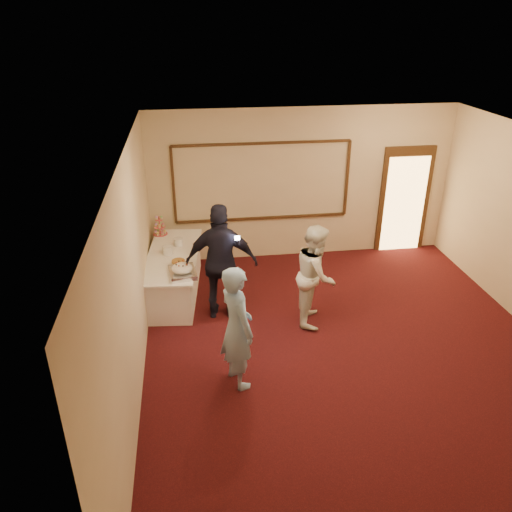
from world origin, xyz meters
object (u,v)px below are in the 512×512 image
(cupcake_stand, at_px, (160,227))
(plate_stack_b, at_px, (178,242))
(man, at_px, (237,327))
(guest, at_px, (222,263))
(tart, at_px, (178,262))
(pavlova_tray, at_px, (182,270))
(woman, at_px, (316,275))
(buffet_table, at_px, (174,274))
(plate_stack_a, at_px, (168,250))

(cupcake_stand, relative_size, plate_stack_b, 2.33)
(man, relative_size, guest, 0.90)
(man, bearing_deg, tart, -2.32)
(pavlova_tray, xyz_separation_m, plate_stack_b, (-0.06, 1.14, -0.02))
(pavlova_tray, distance_m, plate_stack_b, 1.14)
(pavlova_tray, xyz_separation_m, cupcake_stand, (-0.40, 1.71, 0.05))
(pavlova_tray, xyz_separation_m, woman, (2.08, -0.40, -0.03))
(cupcake_stand, bearing_deg, tart, -75.28)
(pavlova_tray, relative_size, man, 0.34)
(buffet_table, bearing_deg, tart, -74.04)
(man, distance_m, woman, 1.94)
(buffet_table, xyz_separation_m, pavlova_tray, (0.17, -0.78, 0.47))
(plate_stack_a, bearing_deg, buffet_table, -22.67)
(buffet_table, relative_size, tart, 9.06)
(woman, bearing_deg, guest, 92.58)
(man, height_order, woman, man)
(guest, bearing_deg, man, 100.54)
(guest, bearing_deg, plate_stack_b, -51.56)
(plate_stack_b, relative_size, guest, 0.09)
(buffet_table, bearing_deg, woman, -27.69)
(cupcake_stand, height_order, plate_stack_b, cupcake_stand)
(tart, bearing_deg, cupcake_stand, 104.72)
(plate_stack_a, xyz_separation_m, plate_stack_b, (0.18, 0.32, -0.01))
(plate_stack_b, xyz_separation_m, tart, (-0.00, -0.71, -0.05))
(buffet_table, distance_m, plate_stack_b, 0.59)
(man, bearing_deg, pavlova_tray, 0.02)
(pavlova_tray, distance_m, tart, 0.43)
(plate_stack_b, distance_m, woman, 2.64)
(pavlova_tray, distance_m, plate_stack_a, 0.85)
(buffet_table, relative_size, guest, 1.19)
(pavlova_tray, relative_size, woman, 0.36)
(pavlova_tray, relative_size, cupcake_stand, 1.49)
(cupcake_stand, height_order, guest, guest)
(plate_stack_b, xyz_separation_m, guest, (0.69, -1.20, 0.13))
(cupcake_stand, relative_size, woman, 0.24)
(buffet_table, bearing_deg, guest, -46.59)
(cupcake_stand, height_order, man, man)
(pavlova_tray, height_order, plate_stack_b, pavlova_tray)
(buffet_table, xyz_separation_m, plate_stack_a, (-0.08, 0.03, 0.46))
(cupcake_stand, height_order, woman, woman)
(plate_stack_a, height_order, tart, plate_stack_a)
(pavlova_tray, height_order, plate_stack_a, pavlova_tray)
(pavlova_tray, xyz_separation_m, guest, (0.63, -0.06, 0.12))
(pavlova_tray, height_order, tart, pavlova_tray)
(buffet_table, height_order, cupcake_stand, cupcake_stand)
(plate_stack_b, bearing_deg, tart, -90.30)
(plate_stack_b, xyz_separation_m, man, (0.75, -2.88, 0.03))
(man, xyz_separation_m, woman, (1.39, 1.35, -0.05))
(buffet_table, height_order, woman, woman)
(plate_stack_a, height_order, guest, guest)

